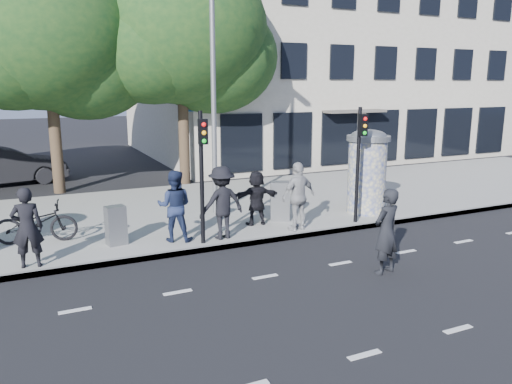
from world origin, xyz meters
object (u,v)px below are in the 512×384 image
bicycle (36,223)px  ped_e (298,196)px  ped_c (175,206)px  ped_d (222,203)px  car_mid (5,166)px  ped_b (27,228)px  street_lamp (214,63)px  ped_f (256,198)px  cabinet_right (280,201)px  traffic_pole_far (359,153)px  traffic_pole_near (202,164)px  man_road (386,231)px  cabinet_left (116,225)px  ad_column_right (367,169)px

bicycle → ped_e: bearing=-95.6°
ped_c → ped_d: (1.19, -0.32, 0.04)m
ped_c → car_mid: size_ratio=0.39×
ped_e → ped_b: bearing=-10.7°
street_lamp → ped_f: size_ratio=4.99×
ped_b → cabinet_right: bearing=-164.1°
traffic_pole_far → car_mid: bearing=130.1°
ped_f → cabinet_right: (0.85, 0.14, -0.21)m
ped_b → traffic_pole_near: bearing=-174.2°
man_road → bicycle: (-7.06, 5.22, -0.30)m
man_road → cabinet_right: bearing=-100.0°
ped_f → cabinet_left: 4.06m
traffic_pole_far → car_mid: size_ratio=0.70×
ped_b → cabinet_right: ped_b is taller
ad_column_right → ped_b: (-9.90, -0.85, -0.47)m
ped_c → ped_e: (3.42, -0.50, 0.03)m
ad_column_right → cabinet_right: 3.08m
bicycle → cabinet_left: bicycle is taller
traffic_pole_far → ped_d: bearing=176.8°
ped_b → street_lamp: bearing=-146.6°
ped_c → cabinet_left: size_ratio=1.85×
ad_column_right → car_mid: bearing=135.2°
ad_column_right → ped_b: ad_column_right is taller
man_road → bicycle: man_road is taller
traffic_pole_near → ped_c: bearing=137.0°
ped_f → man_road: 4.52m
ped_e → bicycle: 6.99m
ped_f → ped_b: bearing=14.7°
traffic_pole_far → street_lamp: (-3.40, 2.84, 2.56)m
ad_column_right → ped_e: 3.12m
ped_d → bicycle: 4.82m
cabinet_left → car_mid: car_mid is taller
ad_column_right → ped_d: 5.26m
cabinet_left → ad_column_right: bearing=-9.8°
ped_b → ped_c: 3.54m
car_mid → ad_column_right: bearing=-144.1°
man_road → cabinet_right: 4.52m
traffic_pole_near → ped_b: traffic_pole_near is taller
ad_column_right → traffic_pole_far: bearing=-137.8°
traffic_pole_far → traffic_pole_near: bearing=180.0°
ped_f → cabinet_right: bearing=-165.1°
traffic_pole_far → ped_d: 4.35m
man_road → cabinet_left: size_ratio=1.93×
traffic_pole_near → car_mid: bearing=112.9°
car_mid → cabinet_right: bearing=-152.5°
ped_b → ped_c: size_ratio=0.98×
man_road → street_lamp: bearing=-88.1°
ped_d → street_lamp: bearing=-113.8°
cabinet_right → cabinet_left: bearing=-151.6°
ped_d → ped_e: (2.22, -0.18, -0.01)m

